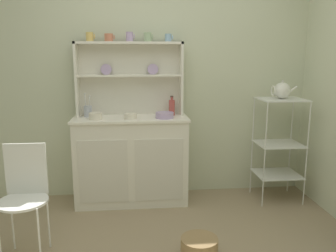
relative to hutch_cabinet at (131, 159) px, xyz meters
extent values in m
cube|color=beige|center=(0.28, 0.26, 0.80)|extent=(3.84, 0.05, 2.50)
cube|color=white|center=(0.00, 0.00, -0.01)|extent=(1.11, 0.42, 0.88)
cube|color=silver|center=(-0.27, -0.21, -0.06)|extent=(0.47, 0.01, 0.62)
cube|color=silver|center=(0.27, -0.21, -0.06)|extent=(0.47, 0.01, 0.62)
cube|color=white|center=(0.00, 0.00, 0.42)|extent=(1.14, 0.45, 0.02)
cube|color=silver|center=(0.00, 0.20, 0.80)|extent=(1.07, 0.02, 0.74)
cube|color=white|center=(-0.52, 0.12, 0.80)|extent=(0.02, 0.18, 0.74)
cube|color=white|center=(0.52, 0.12, 0.80)|extent=(0.02, 0.18, 0.74)
cube|color=white|center=(0.00, 0.12, 0.84)|extent=(1.03, 0.16, 0.02)
cube|color=white|center=(0.00, 0.12, 1.16)|extent=(1.07, 0.18, 0.02)
cylinder|color=#B79ECC|center=(-0.23, 0.16, 0.90)|extent=(0.11, 0.03, 0.11)
cylinder|color=#B79ECC|center=(0.23, 0.16, 0.90)|extent=(0.11, 0.03, 0.11)
cylinder|color=silver|center=(1.30, -0.27, 0.08)|extent=(0.01, 0.01, 1.06)
cylinder|color=silver|center=(1.73, -0.27, 0.08)|extent=(0.01, 0.01, 1.06)
cylinder|color=silver|center=(1.30, 0.10, 0.08)|extent=(0.01, 0.01, 1.06)
cylinder|color=silver|center=(1.73, 0.10, 0.08)|extent=(0.01, 0.01, 1.06)
cube|color=silver|center=(1.51, -0.08, 0.60)|extent=(0.45, 0.39, 0.01)
cube|color=silver|center=(1.51, -0.08, 0.14)|extent=(0.45, 0.39, 0.01)
cube|color=silver|center=(1.51, -0.08, -0.18)|extent=(0.45, 0.39, 0.01)
cylinder|color=white|center=(-0.65, -1.10, -0.23)|extent=(0.01, 0.01, 0.45)
cylinder|color=white|center=(-0.92, -0.83, -0.23)|extent=(0.01, 0.01, 0.45)
cylinder|color=white|center=(-0.65, -0.83, -0.23)|extent=(0.01, 0.01, 0.45)
cylinder|color=white|center=(-0.78, -0.96, 0.00)|extent=(0.36, 0.36, 0.02)
cube|color=white|center=(-0.78, -0.83, 0.20)|extent=(0.31, 0.02, 0.40)
cylinder|color=#93754C|center=(0.50, -1.11, -0.37)|extent=(0.28, 0.28, 0.17)
cylinder|color=#DBB760|center=(-0.38, 0.12, 1.21)|extent=(0.07, 0.07, 0.09)
torus|color=#DBB760|center=(-0.33, 0.12, 1.22)|extent=(0.01, 0.05, 0.05)
cylinder|color=#C67556|center=(-0.20, 0.12, 1.20)|extent=(0.08, 0.08, 0.08)
torus|color=#C67556|center=(-0.14, 0.12, 1.21)|extent=(0.01, 0.04, 0.04)
cylinder|color=#B79ECC|center=(0.01, 0.12, 1.21)|extent=(0.07, 0.07, 0.09)
torus|color=#B79ECC|center=(0.05, 0.12, 1.22)|extent=(0.01, 0.05, 0.05)
cylinder|color=#9EB78E|center=(0.18, 0.12, 1.21)|extent=(0.07, 0.07, 0.09)
torus|color=#9EB78E|center=(0.23, 0.12, 1.22)|extent=(0.01, 0.05, 0.05)
cylinder|color=#8EB2D1|center=(0.39, 0.12, 1.21)|extent=(0.06, 0.06, 0.08)
torus|color=#8EB2D1|center=(0.43, 0.12, 1.21)|extent=(0.01, 0.04, 0.04)
cylinder|color=silver|center=(-0.33, -0.07, 0.46)|extent=(0.13, 0.13, 0.06)
cylinder|color=silver|center=(0.00, -0.07, 0.46)|extent=(0.12, 0.12, 0.05)
cylinder|color=#B79ECC|center=(0.33, -0.07, 0.46)|extent=(0.18, 0.18, 0.06)
cylinder|color=#B74C47|center=(0.42, 0.09, 0.51)|extent=(0.06, 0.06, 0.16)
cylinder|color=#B74C47|center=(0.42, 0.09, 0.60)|extent=(0.03, 0.03, 0.03)
cylinder|color=#4C382D|center=(0.42, 0.09, 0.62)|extent=(0.03, 0.03, 0.01)
cylinder|color=#B2B7C6|center=(-0.42, 0.08, 0.49)|extent=(0.08, 0.08, 0.11)
cylinder|color=silver|center=(-0.44, 0.06, 0.57)|extent=(0.02, 0.03, 0.18)
ellipsoid|color=silver|center=(-0.44, 0.06, 0.66)|extent=(0.02, 0.01, 0.01)
cylinder|color=silver|center=(-0.40, 0.07, 0.55)|extent=(0.01, 0.02, 0.16)
ellipsoid|color=silver|center=(-0.40, 0.07, 0.64)|extent=(0.02, 0.01, 0.01)
sphere|color=white|center=(1.51, -0.08, 0.69)|extent=(0.16, 0.16, 0.16)
sphere|color=silver|center=(1.51, -0.08, 0.78)|extent=(0.02, 0.02, 0.02)
cylinder|color=white|center=(1.62, -0.08, 0.70)|extent=(0.09, 0.02, 0.07)
torus|color=white|center=(1.42, -0.08, 0.69)|extent=(0.01, 0.10, 0.10)
camera|label=1|loc=(0.04, -3.41, 1.03)|focal=37.12mm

